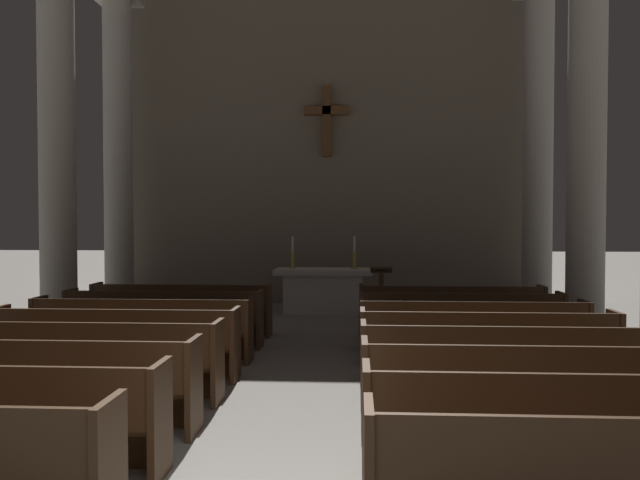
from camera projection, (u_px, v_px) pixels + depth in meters
The scene contains 22 objects.
pew_left_row_3 at pixel (34, 384), 6.25m from camera, with size 3.25×0.50×0.95m.
pew_left_row_4 at pixel (81, 361), 7.31m from camera, with size 3.25×0.50×0.95m.
pew_left_row_5 at pixel (116, 343), 8.37m from camera, with size 3.25×0.50×0.95m.
pew_left_row_6 at pixel (143, 329), 9.42m from camera, with size 3.25×0.50×0.95m.
pew_left_row_7 at pixel (164, 318), 10.48m from camera, with size 3.25×0.50×0.95m.
pew_left_row_8 at pixel (182, 309), 11.53m from camera, with size 3.25×0.50×0.95m.
pew_right_row_2 at pixel (572, 428), 4.92m from camera, with size 3.25×0.50×0.95m.
pew_right_row_3 at pixel (534, 392), 5.97m from camera, with size 3.25×0.50×0.95m.
pew_right_row_4 at pixel (507, 366), 7.03m from camera, with size 3.25×0.50×0.95m.
pew_right_row_5 at pixel (488, 347), 8.09m from camera, with size 3.25×0.50×0.95m.
pew_right_row_6 at pixel (473, 333), 9.14m from camera, with size 3.25×0.50×0.95m.
pew_right_row_7 at pixel (461, 321), 10.20m from camera, with size 3.25×0.50×0.95m.
pew_right_row_8 at pixel (451, 312), 11.25m from camera, with size 3.25×0.50×0.95m.
column_left_third at pixel (57, 140), 11.80m from camera, with size 0.99×0.99×7.35m.
column_right_third at pixel (587, 136), 11.24m from camera, with size 0.99×0.99×7.35m.
column_left_fourth at pixel (118, 157), 14.83m from camera, with size 0.99×0.99×7.35m.
column_right_fourth at pixel (538, 154), 14.27m from camera, with size 0.99×0.99×7.35m.
altar at pixel (323, 290), 14.37m from camera, with size 2.20×0.90×1.01m.
candlestick_left at pixel (293, 258), 14.39m from camera, with size 0.16×0.16×0.73m.
candlestick_right at pixel (354, 258), 14.31m from camera, with size 0.16×0.16×0.73m.
apse_with_cross at pixel (327, 139), 16.05m from camera, with size 10.70×0.46×8.31m.
lectern at pixel (381, 295), 13.10m from camera, with size 0.44×0.36×1.15m.
Camera 1 is at (0.75, -3.96, 2.09)m, focal length 35.65 mm.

